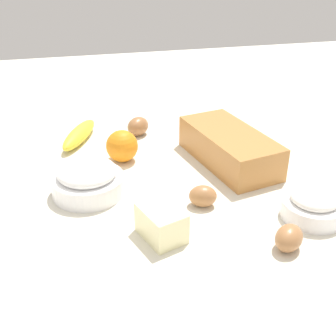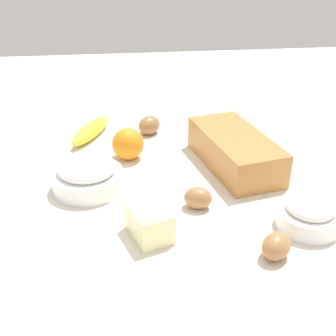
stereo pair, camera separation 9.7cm
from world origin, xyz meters
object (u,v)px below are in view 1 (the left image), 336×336
orange_fruit (122,146)px  egg_loose (203,196)px  sugar_bowl (88,180)px  egg_near_butter (289,238)px  butter_block (161,223)px  flour_bowl (313,205)px  egg_beside_bowl (138,126)px  banana (79,134)px  loaf_pan (229,147)px

orange_fruit → egg_loose: orange_fruit is taller
sugar_bowl → egg_near_butter: size_ratio=2.50×
egg_loose → butter_block: bearing=-51.9°
flour_bowl → orange_fruit: (-0.33, -0.33, 0.01)m
butter_block → egg_beside_bowl: size_ratio=1.33×
banana → egg_beside_bowl: 0.16m
banana → butter_block: (0.46, 0.12, 0.01)m
loaf_pan → egg_beside_bowl: size_ratio=4.46×
loaf_pan → egg_near_butter: (0.34, -0.01, -0.02)m
flour_bowl → egg_near_butter: flour_bowl is taller
egg_loose → sugar_bowl: bearing=-113.7°
flour_bowl → egg_beside_bowl: (-0.47, -0.27, -0.00)m
loaf_pan → egg_beside_bowl: 0.28m
banana → butter_block: butter_block is taller
flour_bowl → sugar_bowl: bearing=-114.0°
loaf_pan → sugar_bowl: (0.07, -0.34, -0.01)m
egg_beside_bowl → flour_bowl: bearing=29.4°
butter_block → sugar_bowl: bearing=-146.7°
loaf_pan → orange_fruit: size_ratio=3.85×
banana → egg_loose: (0.38, 0.23, 0.00)m
butter_block → flour_bowl: bearing=88.7°
egg_near_butter → egg_beside_bowl: size_ratio=0.92×
egg_near_butter → egg_beside_bowl: bearing=-162.5°
egg_near_butter → egg_loose: size_ratio=1.08×
flour_bowl → butter_block: 0.30m
loaf_pan → flour_bowl: bearing=4.7°
flour_bowl → egg_loose: size_ratio=2.14×
banana → egg_near_butter: (0.55, 0.33, 0.00)m
egg_beside_bowl → egg_loose: (0.38, 0.07, -0.00)m
loaf_pan → flour_bowl: size_ratio=2.45×
sugar_bowl → banana: 0.28m
loaf_pan → sugar_bowl: loaf_pan is taller
banana → orange_fruit: orange_fruit is taller
loaf_pan → sugar_bowl: size_ratio=1.94×
loaf_pan → banana: (-0.21, -0.35, -0.02)m
orange_fruit → egg_near_butter: orange_fruit is taller
flour_bowl → egg_loose: (-0.09, -0.20, -0.01)m
banana → egg_loose: size_ratio=3.32×
egg_near_butter → egg_beside_bowl: 0.58m
egg_loose → egg_beside_bowl: bearing=-170.0°
butter_block → egg_near_butter: butter_block is taller
flour_bowl → butter_block: (-0.01, -0.30, 0.00)m
banana → egg_beside_bowl: bearing=92.0°
loaf_pan → flour_bowl: (0.26, 0.08, -0.01)m
flour_bowl → sugar_bowl: size_ratio=0.79×
butter_block → egg_near_butter: size_ratio=1.45×
sugar_bowl → orange_fruit: orange_fruit is taller
orange_fruit → butter_block: orange_fruit is taller
loaf_pan → butter_block: 0.34m
loaf_pan → egg_loose: loaf_pan is taller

